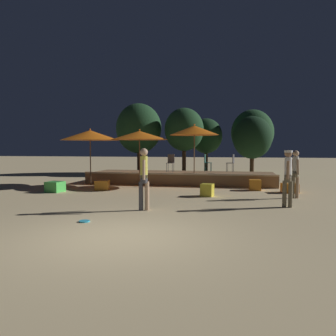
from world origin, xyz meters
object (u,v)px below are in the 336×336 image
object	(u,v)px
person_0	(144,176)
frisbee_disc	(84,221)
bistro_chair_1	(232,161)
background_tree_3	(139,129)
patio_umbrella_1	(194,130)
cube_seat_4	(207,190)
patio_umbrella_2	(90,135)
cube_seat_2	(102,185)
background_tree_4	(252,133)
background_tree_0	(252,138)
person_1	(295,172)
bistro_chair_0	(206,161)
background_tree_2	(206,136)
bistro_chair_2	(171,161)
cube_seat_1	(55,187)
person_2	(288,175)
patio_umbrella_0	(139,135)
background_tree_1	(184,130)
cube_seat_3	(290,188)
cube_seat_0	(255,185)

from	to	relation	value
person_0	frisbee_disc	distance (m)	2.31
bistro_chair_1	background_tree_3	size ratio (longest dim) A/B	0.17
patio_umbrella_1	cube_seat_4	world-z (taller)	patio_umbrella_1
patio_umbrella_2	cube_seat_2	distance (m)	3.12
cube_seat_2	bistro_chair_1	world-z (taller)	bistro_chair_1
background_tree_4	background_tree_0	bearing A→B (deg)	-92.52
background_tree_0	background_tree_4	bearing A→B (deg)	87.48
background_tree_4	person_1	bearing A→B (deg)	-86.02
bistro_chair_0	background_tree_4	distance (m)	9.81
cube_seat_4	background_tree_2	distance (m)	13.74
bistro_chair_2	frisbee_disc	xyz separation A→B (m)	(-0.40, -9.00, -1.16)
cube_seat_1	person_1	size ratio (longest dim) A/B	0.40
person_2	patio_umbrella_1	bearing A→B (deg)	-46.01
cube_seat_2	cube_seat_1	bearing A→B (deg)	-148.38
person_2	cube_seat_1	bearing A→B (deg)	-2.34
patio_umbrella_0	person_0	xyz separation A→B (m)	(1.97, -6.07, -1.44)
cube_seat_1	cube_seat_2	world-z (taller)	cube_seat_1
person_1	background_tree_3	bearing A→B (deg)	111.17
person_0	person_2	xyz separation A→B (m)	(4.25, 1.39, -0.01)
person_2	background_tree_1	world-z (taller)	background_tree_1
person_2	background_tree_0	distance (m)	12.16
cube_seat_3	person_0	distance (m)	6.99
patio_umbrella_2	background_tree_4	xyz separation A→B (m)	(8.32, 11.16, 0.55)
patio_umbrella_0	person_2	world-z (taller)	patio_umbrella_0
person_0	cube_seat_4	bearing A→B (deg)	48.31
cube_seat_0	cube_seat_4	xyz separation A→B (m)	(-1.90, -2.22, 0.01)
cube_seat_0	person_0	bearing A→B (deg)	-122.56
patio_umbrella_2	background_tree_4	bearing A→B (deg)	53.31
patio_umbrella_2	background_tree_4	distance (m)	13.93
cube_seat_1	background_tree_3	distance (m)	11.37
cube_seat_4	bistro_chair_1	distance (m)	4.68
patio_umbrella_1	cube_seat_3	size ratio (longest dim) A/B	4.31
cube_seat_3	frisbee_disc	bearing A→B (deg)	-131.14
patio_umbrella_0	cube_seat_3	world-z (taller)	patio_umbrella_0
person_0	frisbee_disc	bearing A→B (deg)	-135.64
cube_seat_1	patio_umbrella_1	bearing A→B (deg)	30.90
person_0	background_tree_0	world-z (taller)	background_tree_0
patio_umbrella_1	person_2	size ratio (longest dim) A/B	1.68
background_tree_0	background_tree_3	distance (m)	8.20
cube_seat_2	person_2	bearing A→B (deg)	-20.82
cube_seat_1	background_tree_0	size ratio (longest dim) A/B	0.18
bistro_chair_0	background_tree_2	distance (m)	9.08
cube_seat_2	background_tree_2	distance (m)	13.21
person_1	background_tree_1	bearing A→B (deg)	99.45
bistro_chair_1	bistro_chair_0	bearing A→B (deg)	-80.87
patio_umbrella_0	cube_seat_1	world-z (taller)	patio_umbrella_0
patio_umbrella_1	cube_seat_2	bearing A→B (deg)	-149.43
patio_umbrella_0	person_1	size ratio (longest dim) A/B	1.57
cube_seat_0	background_tree_2	xyz separation A→B (m)	(-3.17, 11.22, 2.56)
person_2	background_tree_2	size ratio (longest dim) A/B	0.43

